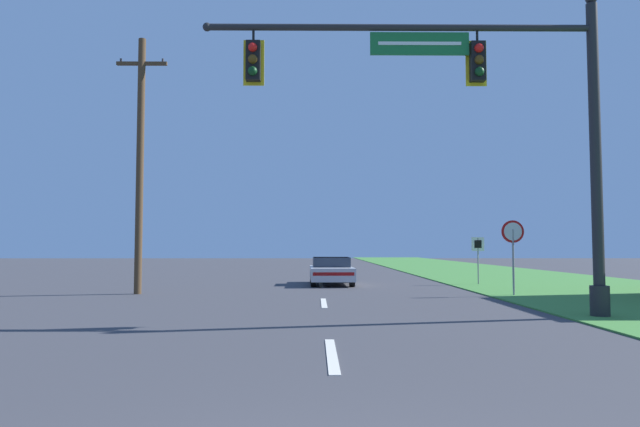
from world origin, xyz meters
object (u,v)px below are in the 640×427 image
stop_sign (513,240)px  signal_mast (497,117)px  utility_pole_near (140,160)px  car_ahead (331,271)px  route_sign_post (478,250)px

stop_sign → signal_mast: bearing=-112.0°
utility_pole_near → signal_mast: bearing=-32.8°
car_ahead → stop_sign: size_ratio=1.70×
signal_mast → utility_pole_near: size_ratio=1.05×
utility_pole_near → route_sign_post: bearing=19.4°
stop_sign → utility_pole_near: 13.24m
signal_mast → stop_sign: size_ratio=3.82×
signal_mast → stop_sign: (2.35, 5.83, -2.87)m
car_ahead → route_sign_post: 6.47m
car_ahead → utility_pole_near: size_ratio=0.47×
signal_mast → stop_sign: 6.91m
signal_mast → route_sign_post: (2.78, 11.47, -3.21)m
signal_mast → stop_sign: signal_mast is taller
stop_sign → route_sign_post: 5.66m
signal_mast → car_ahead: bearing=107.1°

